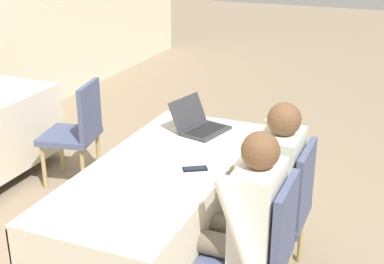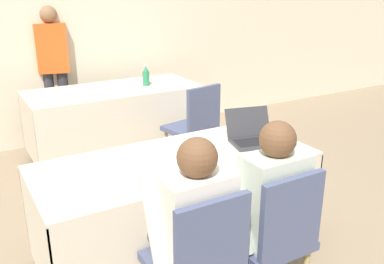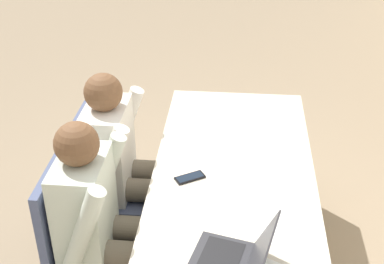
# 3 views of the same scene
# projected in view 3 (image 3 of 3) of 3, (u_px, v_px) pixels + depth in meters

# --- Properties ---
(conference_table_near) EXTENTS (1.84, 0.80, 0.75)m
(conference_table_near) POSITION_uv_depth(u_px,v_px,m) (232.00, 206.00, 2.71)
(conference_table_near) COLOR beige
(conference_table_near) RESTS_ON ground_plane
(laptop) EXTENTS (0.40, 0.39, 0.22)m
(laptop) POSITION_uv_depth(u_px,v_px,m) (229.00, 263.00, 2.06)
(laptop) COLOR #333338
(laptop) RESTS_ON conference_table_near
(cell_phone) EXTENTS (0.13, 0.16, 0.01)m
(cell_phone) POSITION_uv_depth(u_px,v_px,m) (190.00, 178.00, 2.61)
(cell_phone) COLOR black
(cell_phone) RESTS_ON conference_table_near
(paper_beside_laptop) EXTENTS (0.30, 0.35, 0.00)m
(paper_beside_laptop) POSITION_uv_depth(u_px,v_px,m) (282.00, 224.00, 2.32)
(paper_beside_laptop) COLOR white
(paper_beside_laptop) RESTS_ON conference_table_near
(chair_near_left) EXTENTS (0.44, 0.44, 0.90)m
(chair_near_left) POSITION_uv_depth(u_px,v_px,m) (107.00, 181.00, 3.01)
(chair_near_left) COLOR tan
(chair_near_left) RESTS_ON ground_plane
(chair_near_right) EXTENTS (0.44, 0.44, 0.90)m
(chair_near_right) POSITION_uv_depth(u_px,v_px,m) (84.00, 242.00, 2.59)
(chair_near_right) COLOR tan
(chair_near_right) RESTS_ON ground_plane
(person_checkered_shirt) EXTENTS (0.50, 0.52, 1.16)m
(person_checkered_shirt) POSITION_uv_depth(u_px,v_px,m) (123.00, 159.00, 2.92)
(person_checkered_shirt) COLOR #665B4C
(person_checkered_shirt) RESTS_ON ground_plane
(person_white_shirt) EXTENTS (0.50, 0.52, 1.16)m
(person_white_shirt) POSITION_uv_depth(u_px,v_px,m) (102.00, 217.00, 2.50)
(person_white_shirt) COLOR #665B4C
(person_white_shirt) RESTS_ON ground_plane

